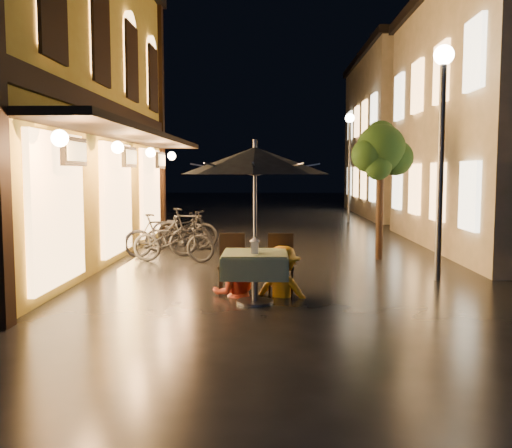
{
  "coord_description": "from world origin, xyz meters",
  "views": [
    {
      "loc": [
        -0.07,
        -8.41,
        1.99
      ],
      "look_at": [
        -0.3,
        0.69,
        1.15
      ],
      "focal_mm": 40.0,
      "sensor_mm": 36.0,
      "label": 1
    }
  ],
  "objects_px": {
    "person_orange": "(235,249)",
    "streetlamp_near": "(442,120)",
    "cafe_table": "(255,265)",
    "table_lantern": "(255,244)",
    "patio_umbrella": "(255,161)",
    "person_yellow": "(283,247)",
    "bicycle_0": "(174,240)"
  },
  "relations": [
    {
      "from": "cafe_table",
      "to": "person_yellow",
      "type": "bearing_deg",
      "value": 50.18
    },
    {
      "from": "streetlamp_near",
      "to": "bicycle_0",
      "type": "relative_size",
      "value": 2.29
    },
    {
      "from": "person_orange",
      "to": "person_yellow",
      "type": "distance_m",
      "value": 0.77
    },
    {
      "from": "patio_umbrella",
      "to": "bicycle_0",
      "type": "relative_size",
      "value": 1.33
    },
    {
      "from": "cafe_table",
      "to": "table_lantern",
      "type": "xyz_separation_m",
      "value": [
        0.0,
        -0.14,
        0.33
      ]
    },
    {
      "from": "cafe_table",
      "to": "person_yellow",
      "type": "height_order",
      "value": "person_yellow"
    },
    {
      "from": "streetlamp_near",
      "to": "cafe_table",
      "type": "bearing_deg",
      "value": -149.88
    },
    {
      "from": "patio_umbrella",
      "to": "person_yellow",
      "type": "xyz_separation_m",
      "value": [
        0.43,
        0.52,
        -1.36
      ]
    },
    {
      "from": "patio_umbrella",
      "to": "person_yellow",
      "type": "distance_m",
      "value": 1.52
    },
    {
      "from": "patio_umbrella",
      "to": "person_yellow",
      "type": "height_order",
      "value": "patio_umbrella"
    },
    {
      "from": "table_lantern",
      "to": "bicycle_0",
      "type": "distance_m",
      "value": 4.48
    },
    {
      "from": "streetlamp_near",
      "to": "cafe_table",
      "type": "height_order",
      "value": "streetlamp_near"
    },
    {
      "from": "table_lantern",
      "to": "bicycle_0",
      "type": "relative_size",
      "value": 0.14
    },
    {
      "from": "patio_umbrella",
      "to": "table_lantern",
      "type": "height_order",
      "value": "patio_umbrella"
    },
    {
      "from": "patio_umbrella",
      "to": "bicycle_0",
      "type": "distance_m",
      "value": 4.64
    },
    {
      "from": "person_orange",
      "to": "cafe_table",
      "type": "bearing_deg",
      "value": 112.31
    },
    {
      "from": "patio_umbrella",
      "to": "table_lantern",
      "type": "bearing_deg",
      "value": -90.0
    },
    {
      "from": "streetlamp_near",
      "to": "patio_umbrella",
      "type": "height_order",
      "value": "streetlamp_near"
    },
    {
      "from": "streetlamp_near",
      "to": "bicycle_0",
      "type": "distance_m",
      "value": 6.07
    },
    {
      "from": "table_lantern",
      "to": "bicycle_0",
      "type": "xyz_separation_m",
      "value": [
        -1.9,
        4.04,
        -0.43
      ]
    },
    {
      "from": "cafe_table",
      "to": "person_orange",
      "type": "height_order",
      "value": "person_orange"
    },
    {
      "from": "person_yellow",
      "to": "bicycle_0",
      "type": "height_order",
      "value": "person_yellow"
    },
    {
      "from": "streetlamp_near",
      "to": "table_lantern",
      "type": "height_order",
      "value": "streetlamp_near"
    },
    {
      "from": "table_lantern",
      "to": "bicycle_0",
      "type": "height_order",
      "value": "table_lantern"
    },
    {
      "from": "person_orange",
      "to": "streetlamp_near",
      "type": "bearing_deg",
      "value": -168.46
    },
    {
      "from": "person_yellow",
      "to": "bicycle_0",
      "type": "relative_size",
      "value": 0.85
    },
    {
      "from": "streetlamp_near",
      "to": "bicycle_0",
      "type": "height_order",
      "value": "streetlamp_near"
    },
    {
      "from": "streetlamp_near",
      "to": "table_lantern",
      "type": "distance_m",
      "value": 4.37
    },
    {
      "from": "cafe_table",
      "to": "person_orange",
      "type": "bearing_deg",
      "value": 121.18
    },
    {
      "from": "patio_umbrella",
      "to": "person_orange",
      "type": "xyz_separation_m",
      "value": [
        -0.34,
        0.56,
        -1.4
      ]
    },
    {
      "from": "streetlamp_near",
      "to": "patio_umbrella",
      "type": "relative_size",
      "value": 1.72
    },
    {
      "from": "cafe_table",
      "to": "patio_umbrella",
      "type": "relative_size",
      "value": 0.4
    }
  ]
}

